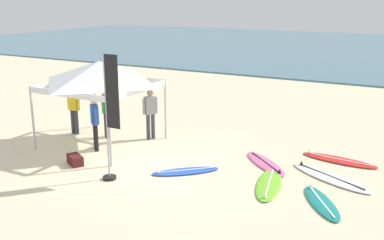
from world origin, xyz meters
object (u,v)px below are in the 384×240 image
(surfboard_pink, at_px, (265,163))
(surfboard_white, at_px, (330,177))
(surfboard_teal, at_px, (321,202))
(person_green, at_px, (106,110))
(surfboard_blue, at_px, (185,171))
(surfboard_red, at_px, (339,160))
(gear_bag_near_tent, at_px, (75,160))
(surfboard_lime, at_px, (269,184))
(person_blue, at_px, (95,120))
(person_grey, at_px, (150,111))
(canopy_tent, at_px, (100,72))
(person_yellow, at_px, (74,107))
(banner_flag, at_px, (110,123))

(surfboard_pink, xyz_separation_m, surfboard_white, (1.89, -0.17, -0.00))
(surfboard_teal, bearing_deg, surfboard_pink, 137.78)
(person_green, bearing_deg, surfboard_blue, -21.39)
(surfboard_red, height_order, gear_bag_near_tent, gear_bag_near_tent)
(surfboard_pink, bearing_deg, surfboard_red, 35.55)
(surfboard_lime, relative_size, surfboard_pink, 1.23)
(person_green, relative_size, gear_bag_near_tent, 2.85)
(person_blue, relative_size, person_grey, 1.00)
(surfboard_teal, height_order, surfboard_pink, same)
(surfboard_teal, distance_m, gear_bag_near_tent, 6.96)
(surfboard_white, bearing_deg, canopy_tent, -175.79)
(person_yellow, height_order, person_blue, same)
(canopy_tent, relative_size, surfboard_white, 1.21)
(person_green, bearing_deg, person_yellow, -171.02)
(surfboard_blue, relative_size, person_blue, 1.03)
(surfboard_lime, distance_m, person_yellow, 7.70)
(surfboard_red, xyz_separation_m, gear_bag_near_tent, (-6.71, -3.91, 0.10))
(surfboard_red, relative_size, person_green, 1.35)
(surfboard_white, distance_m, banner_flag, 6.03)
(gear_bag_near_tent, bearing_deg, banner_flag, -13.33)
(person_yellow, distance_m, person_grey, 2.79)
(person_blue, bearing_deg, surfboard_pink, 14.31)
(surfboard_lime, bearing_deg, surfboard_teal, -18.11)
(person_blue, xyz_separation_m, banner_flag, (1.96, -1.68, 0.59))
(surfboard_lime, relative_size, person_green, 1.37)
(surfboard_white, distance_m, person_blue, 7.21)
(surfboard_lime, xyz_separation_m, surfboard_pink, (-0.58, 1.37, 0.00))
(canopy_tent, bearing_deg, person_grey, 48.32)
(canopy_tent, height_order, surfboard_blue, canopy_tent)
(surfboard_blue, distance_m, gear_bag_near_tent, 3.27)
(surfboard_red, relative_size, person_yellow, 1.35)
(surfboard_white, xyz_separation_m, banner_flag, (-5.09, -2.83, 1.54))
(canopy_tent, xyz_separation_m, surfboard_white, (7.27, 0.54, -2.35))
(banner_flag, bearing_deg, gear_bag_near_tent, 166.67)
(surfboard_lime, bearing_deg, canopy_tent, 173.60)
(surfboard_pink, xyz_separation_m, person_green, (-5.73, -0.07, 0.95))
(person_blue, height_order, banner_flag, banner_flag)
(person_grey, bearing_deg, surfboard_blue, -40.18)
(canopy_tent, bearing_deg, banner_flag, -46.53)
(surfboard_red, bearing_deg, person_grey, -172.66)
(canopy_tent, bearing_deg, surfboard_pink, 7.43)
(surfboard_white, bearing_deg, person_yellow, -179.33)
(surfboard_blue, distance_m, person_grey, 3.45)
(surfboard_pink, relative_size, gear_bag_near_tent, 3.17)
(surfboard_red, distance_m, person_green, 7.74)
(surfboard_lime, height_order, banner_flag, banner_flag)
(surfboard_pink, bearing_deg, gear_bag_near_tent, -151.94)
(surfboard_lime, relative_size, person_yellow, 1.37)
(person_blue, xyz_separation_m, person_grey, (0.86, 1.83, 0.00))
(person_yellow, xyz_separation_m, person_grey, (2.68, 0.79, 0.00))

